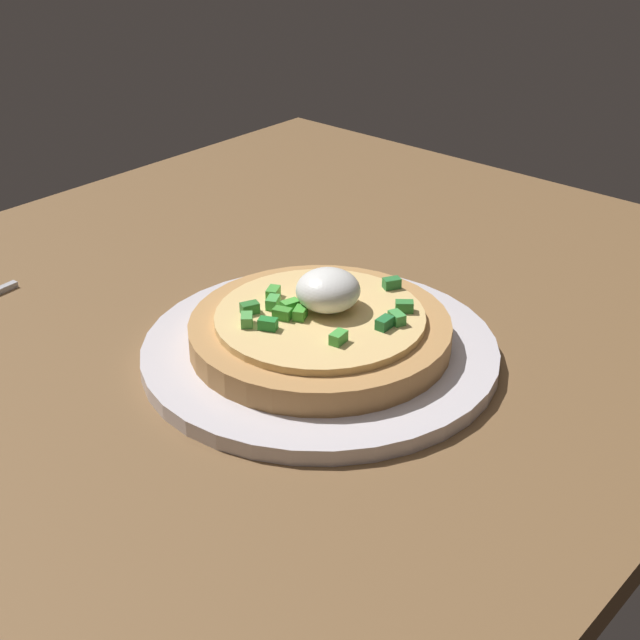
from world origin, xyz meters
TOP-DOWN VIEW (x-y plane):
  - dining_table at (0.00, 0.00)cm, footprint 94.43×70.11cm
  - plate at (2.26, -8.25)cm, footprint 26.01×26.01cm
  - pizza at (2.33, -8.24)cm, footprint 19.00×19.00cm

SIDE VIEW (x-z plane):
  - dining_table at x=0.00cm, z-range 0.00..2.12cm
  - plate at x=2.26cm, z-range 2.12..3.29cm
  - pizza at x=2.33cm, z-range 1.95..7.39cm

